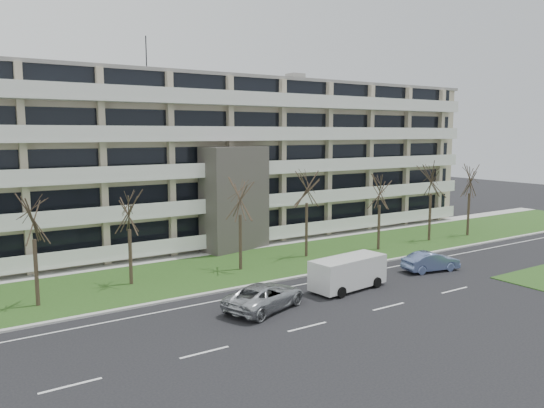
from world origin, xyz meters
TOP-DOWN VIEW (x-y plane):
  - ground at (0.00, 0.00)m, footprint 160.00×160.00m
  - grass_verge at (0.00, 13.00)m, footprint 90.00×10.00m
  - curb at (0.00, 8.00)m, footprint 90.00×0.35m
  - sidewalk at (0.00, 18.50)m, footprint 90.00×2.00m
  - lane_edge_line at (0.00, 6.50)m, footprint 90.00×0.12m
  - apartment_building at (-0.01, 25.32)m, footprint 60.50×15.10m
  - silver_pickup at (-6.31, 3.65)m, footprint 6.02×4.24m
  - blue_sedan at (8.53, 4.12)m, footprint 4.56×2.32m
  - white_van at (0.41, 4.02)m, footprint 5.65×2.72m
  - tree_1 at (-17.30, 11.39)m, footprint 3.60×3.60m
  - tree_2 at (-11.22, 12.79)m, footprint 3.38×3.38m
  - tree_3 at (-3.11, 12.11)m, footprint 3.72×3.72m
  - tree_4 at (3.53, 12.79)m, footprint 4.01×4.01m
  - tree_5 at (10.38, 11.43)m, footprint 3.54×3.54m
  - tree_6 at (17.23, 11.67)m, footprint 4.02×4.02m
  - tree_7 at (22.36, 11.22)m, footprint 3.80×3.80m

SIDE VIEW (x-z plane):
  - ground at x=0.00m, z-range 0.00..0.00m
  - lane_edge_line at x=0.00m, z-range 0.00..0.01m
  - grass_verge at x=0.00m, z-range 0.00..0.06m
  - sidewalk at x=0.00m, z-range 0.00..0.08m
  - curb at x=0.00m, z-range 0.00..0.12m
  - blue_sedan at x=8.53m, z-range 0.00..1.43m
  - silver_pickup at x=-6.31m, z-range 0.00..1.53m
  - white_van at x=0.41m, z-range 0.21..2.32m
  - tree_2 at x=-11.22m, z-range 1.87..8.63m
  - tree_5 at x=10.38m, z-range 1.96..9.03m
  - tree_1 at x=-17.30m, z-range 1.99..9.19m
  - tree_3 at x=-3.11m, z-range 2.06..9.51m
  - tree_7 at x=22.36m, z-range 2.11..9.71m
  - tree_4 at x=3.53m, z-range 2.23..10.25m
  - tree_6 at x=17.23m, z-range 2.23..10.26m
  - apartment_building at x=-0.01m, z-range -1.76..16.99m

